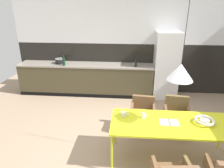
{
  "coord_description": "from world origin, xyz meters",
  "views": [
    {
      "loc": [
        -0.11,
        -2.86,
        2.46
      ],
      "look_at": [
        -0.44,
        0.89,
        0.99
      ],
      "focal_mm": 32.02,
      "sensor_mm": 36.0,
      "label": 1
    }
  ],
  "objects_px": {
    "dining_table": "(173,125)",
    "armchair_far_side": "(143,109)",
    "fruit_bowl": "(205,121)",
    "cooking_pot": "(60,61)",
    "armchair_near_window": "(176,111)",
    "mug_tall_blue": "(124,114)",
    "bottle_oil_tall": "(136,63)",
    "open_book": "(169,122)",
    "pendant_lamp_over_table_near": "(180,72)",
    "bottle_spice_small": "(64,61)",
    "mug_short_terracotta": "(143,116)",
    "refrigerator_column": "(166,66)"
  },
  "relations": [
    {
      "from": "armchair_near_window",
      "to": "mug_tall_blue",
      "type": "relative_size",
      "value": 5.83
    },
    {
      "from": "pendant_lamp_over_table_near",
      "to": "mug_tall_blue",
      "type": "bearing_deg",
      "value": 169.25
    },
    {
      "from": "mug_short_terracotta",
      "to": "bottle_oil_tall",
      "type": "xyz_separation_m",
      "value": [
        -0.08,
        2.38,
        0.25
      ]
    },
    {
      "from": "refrigerator_column",
      "to": "armchair_near_window",
      "type": "xyz_separation_m",
      "value": [
        -0.04,
        -1.8,
        -0.42
      ]
    },
    {
      "from": "dining_table",
      "to": "mug_tall_blue",
      "type": "distance_m",
      "value": 0.81
    },
    {
      "from": "armchair_near_window",
      "to": "mug_short_terracotta",
      "type": "relative_size",
      "value": 6.73
    },
    {
      "from": "armchair_far_side",
      "to": "cooking_pot",
      "type": "height_order",
      "value": "cooking_pot"
    },
    {
      "from": "fruit_bowl",
      "to": "cooking_pot",
      "type": "bearing_deg",
      "value": 140.58
    },
    {
      "from": "mug_tall_blue",
      "to": "cooking_pot",
      "type": "bearing_deg",
      "value": 127.25
    },
    {
      "from": "open_book",
      "to": "armchair_far_side",
      "type": "bearing_deg",
      "value": 112.45
    },
    {
      "from": "pendant_lamp_over_table_near",
      "to": "bottle_spice_small",
      "type": "bearing_deg",
      "value": 135.73
    },
    {
      "from": "refrigerator_column",
      "to": "bottle_spice_small",
      "type": "xyz_separation_m",
      "value": [
        -2.84,
        -0.19,
        0.11
      ]
    },
    {
      "from": "open_book",
      "to": "mug_tall_blue",
      "type": "bearing_deg",
      "value": 169.76
    },
    {
      "from": "dining_table",
      "to": "fruit_bowl",
      "type": "relative_size",
      "value": 6.38
    },
    {
      "from": "open_book",
      "to": "pendant_lamp_over_table_near",
      "type": "xyz_separation_m",
      "value": [
        0.07,
        -0.02,
        0.85
      ]
    },
    {
      "from": "mug_tall_blue",
      "to": "bottle_oil_tall",
      "type": "bearing_deg",
      "value": 84.1
    },
    {
      "from": "bottle_oil_tall",
      "to": "armchair_far_side",
      "type": "bearing_deg",
      "value": -85.53
    },
    {
      "from": "refrigerator_column",
      "to": "dining_table",
      "type": "distance_m",
      "value": 2.68
    },
    {
      "from": "armchair_far_side",
      "to": "mug_short_terracotta",
      "type": "xyz_separation_m",
      "value": [
        -0.05,
        -0.75,
        0.28
      ]
    },
    {
      "from": "dining_table",
      "to": "open_book",
      "type": "height_order",
      "value": "open_book"
    },
    {
      "from": "open_book",
      "to": "bottle_spice_small",
      "type": "height_order",
      "value": "bottle_spice_small"
    },
    {
      "from": "cooking_pot",
      "to": "bottle_oil_tall",
      "type": "distance_m",
      "value": 2.18
    },
    {
      "from": "bottle_spice_small",
      "to": "mug_tall_blue",
      "type": "bearing_deg",
      "value": -53.09
    },
    {
      "from": "armchair_far_side",
      "to": "pendant_lamp_over_table_near",
      "type": "bearing_deg",
      "value": 120.74
    },
    {
      "from": "dining_table",
      "to": "fruit_bowl",
      "type": "distance_m",
      "value": 0.49
    },
    {
      "from": "cooking_pot",
      "to": "bottle_oil_tall",
      "type": "xyz_separation_m",
      "value": [
        2.18,
        -0.17,
        0.05
      ]
    },
    {
      "from": "dining_table",
      "to": "armchair_far_side",
      "type": "height_order",
      "value": "armchair_far_side"
    },
    {
      "from": "mug_short_terracotta",
      "to": "mug_tall_blue",
      "type": "relative_size",
      "value": 0.87
    },
    {
      "from": "armchair_far_side",
      "to": "mug_tall_blue",
      "type": "distance_m",
      "value": 0.87
    },
    {
      "from": "open_book",
      "to": "cooking_pot",
      "type": "xyz_separation_m",
      "value": [
        -2.66,
        2.67,
        0.24
      ]
    },
    {
      "from": "armchair_near_window",
      "to": "dining_table",
      "type": "bearing_deg",
      "value": 80.05
    },
    {
      "from": "armchair_near_window",
      "to": "fruit_bowl",
      "type": "bearing_deg",
      "value": 112.45
    },
    {
      "from": "refrigerator_column",
      "to": "dining_table",
      "type": "bearing_deg",
      "value": -96.34
    },
    {
      "from": "open_book",
      "to": "pendant_lamp_over_table_near",
      "type": "distance_m",
      "value": 0.85
    },
    {
      "from": "dining_table",
      "to": "bottle_spice_small",
      "type": "xyz_separation_m",
      "value": [
        -2.54,
        2.46,
        0.34
      ]
    },
    {
      "from": "refrigerator_column",
      "to": "fruit_bowl",
      "type": "bearing_deg",
      "value": -85.89
    },
    {
      "from": "fruit_bowl",
      "to": "bottle_oil_tall",
      "type": "height_order",
      "value": "bottle_oil_tall"
    },
    {
      "from": "fruit_bowl",
      "to": "open_book",
      "type": "height_order",
      "value": "fruit_bowl"
    },
    {
      "from": "cooking_pot",
      "to": "dining_table",
      "type": "bearing_deg",
      "value": -44.4
    },
    {
      "from": "refrigerator_column",
      "to": "cooking_pot",
      "type": "xyz_separation_m",
      "value": [
        -3.02,
        0.02,
        0.06
      ]
    },
    {
      "from": "mug_short_terracotta",
      "to": "fruit_bowl",
      "type": "bearing_deg",
      "value": -4.75
    },
    {
      "from": "fruit_bowl",
      "to": "mug_short_terracotta",
      "type": "distance_m",
      "value": 0.96
    },
    {
      "from": "dining_table",
      "to": "bottle_spice_small",
      "type": "relative_size",
      "value": 6.65
    },
    {
      "from": "bottle_spice_small",
      "to": "cooking_pot",
      "type": "bearing_deg",
      "value": 130.76
    },
    {
      "from": "dining_table",
      "to": "pendant_lamp_over_table_near",
      "type": "distance_m",
      "value": 0.9
    },
    {
      "from": "mug_short_terracotta",
      "to": "cooking_pot",
      "type": "bearing_deg",
      "value": 131.38
    },
    {
      "from": "mug_tall_blue",
      "to": "bottle_spice_small",
      "type": "bearing_deg",
      "value": 126.91
    },
    {
      "from": "refrigerator_column",
      "to": "fruit_bowl",
      "type": "xyz_separation_m",
      "value": [
        0.19,
        -2.62,
        -0.14
      ]
    },
    {
      "from": "armchair_far_side",
      "to": "open_book",
      "type": "relative_size",
      "value": 2.46
    },
    {
      "from": "cooking_pot",
      "to": "fruit_bowl",
      "type": "bearing_deg",
      "value": -39.42
    }
  ]
}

